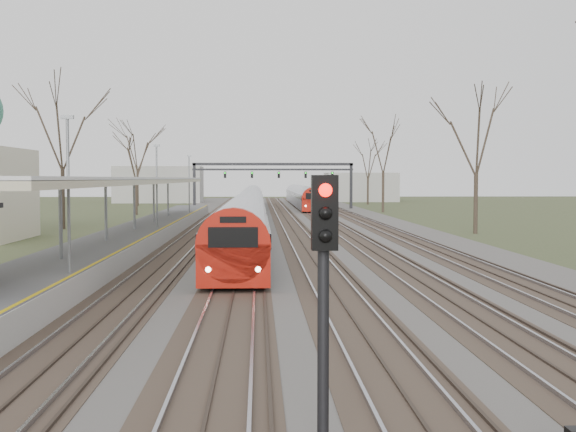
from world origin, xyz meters
The scene contains 9 objects.
track_bed centered at (0.26, 55.00, 0.06)m, with size 24.00×160.00×0.22m.
platform centered at (-9.05, 37.50, 0.50)m, with size 3.50×69.00×1.00m, color #9E9B93.
canopy centered at (-9.05, 32.99, 3.93)m, with size 4.10×50.00×3.11m.
signal_gantry centered at (0.29, 84.99, 4.91)m, with size 21.00×0.59×6.08m.
tree_west_far centered at (-17.00, 48.00, 8.02)m, with size 5.50×5.50×11.33m.
tree_east_far centered at (14.00, 42.00, 7.29)m, with size 5.00×5.00×10.30m.
train_near centered at (-2.50, 60.13, 1.48)m, with size 2.62×90.21×3.05m.
train_far centered at (4.50, 93.96, 1.48)m, with size 2.62×45.21×3.05m.
signal_post centered at (-0.75, 0.33, 2.72)m, with size 0.35×0.45×4.10m.
Camera 1 is at (-1.62, -9.28, 4.06)m, focal length 45.00 mm.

